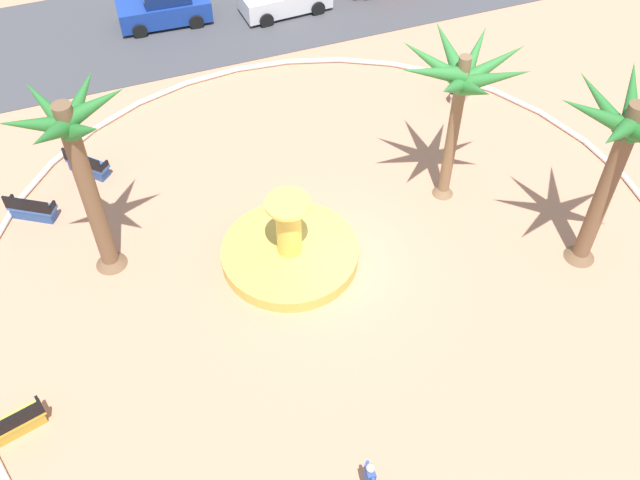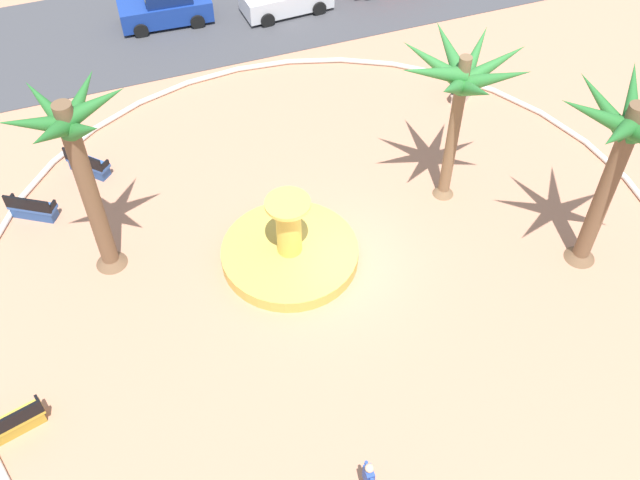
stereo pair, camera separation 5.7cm
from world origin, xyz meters
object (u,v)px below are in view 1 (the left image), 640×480
at_px(palm_tree_near_fountain, 622,147).
at_px(parked_car_leftmost, 164,7).
at_px(bench_west, 463,89).
at_px(bench_north, 15,424).
at_px(person_cyclist_photo, 369,479).
at_px(palm_tree_mid_plaza, 78,157).
at_px(fountain, 290,251).
at_px(palm_tree_by_curb, 461,84).
at_px(bench_east, 88,166).
at_px(bench_southeast, 32,210).

bearing_deg(palm_tree_near_fountain, parked_car_leftmost, 117.12).
xyz_separation_m(palm_tree_near_fountain, bench_west, (0.48, 8.89, -4.27)).
bearing_deg(bench_north, person_cyclist_photo, -31.22).
relative_size(palm_tree_mid_plaza, bench_west, 4.16).
distance_m(fountain, palm_tree_by_curb, 7.35).
distance_m(palm_tree_near_fountain, bench_east, 17.52).
xyz_separation_m(palm_tree_near_fountain, palm_tree_by_curb, (-2.78, 4.17, -0.03)).
relative_size(palm_tree_by_curb, parked_car_leftmost, 1.42).
relative_size(palm_tree_mid_plaza, parked_car_leftmost, 1.59).
xyz_separation_m(palm_tree_near_fountain, bench_east, (-14.10, 9.48, -4.27)).
bearing_deg(parked_car_leftmost, bench_west, -43.64).
xyz_separation_m(bench_east, parked_car_leftmost, (4.74, 8.80, 0.43)).
distance_m(fountain, palm_tree_near_fountain, 10.19).
distance_m(palm_tree_near_fountain, parked_car_leftmost, 20.89).
height_order(fountain, bench_west, fountain).
xyz_separation_m(fountain, bench_southeast, (-7.46, 4.72, 0.00)).
height_order(bench_west, bench_southeast, same).
bearing_deg(parked_car_leftmost, palm_tree_mid_plaza, -109.44).
bearing_deg(bench_west, parked_car_leftmost, 136.36).
relative_size(bench_west, person_cyclist_photo, 0.95).
bearing_deg(palm_tree_by_curb, bench_west, 55.32).
height_order(palm_tree_near_fountain, bench_west, palm_tree_near_fountain).
relative_size(bench_north, parked_car_leftmost, 0.41).
bearing_deg(bench_west, palm_tree_near_fountain, -93.12).
xyz_separation_m(palm_tree_near_fountain, bench_north, (-17.38, -0.04, -4.27)).
relative_size(bench_west, bench_north, 0.93).
height_order(bench_east, bench_north, same).
bearing_deg(person_cyclist_photo, bench_east, 108.13).
height_order(bench_east, parked_car_leftmost, parked_car_leftmost).
xyz_separation_m(bench_west, parked_car_leftmost, (-9.85, 9.39, 0.43)).
height_order(bench_east, bench_west, same).
xyz_separation_m(fountain, palm_tree_by_curb, (5.91, 1.00, 4.24)).
xyz_separation_m(palm_tree_by_curb, palm_tree_mid_plaza, (-11.29, 0.77, -0.08)).
bearing_deg(parked_car_leftmost, bench_north, -113.65).
bearing_deg(fountain, bench_north, -159.73).
xyz_separation_m(bench_west, bench_north, (-17.87, -8.92, 0.00)).
height_order(bench_southeast, person_cyclist_photo, person_cyclist_photo).
bearing_deg(palm_tree_near_fountain, bench_east, 146.08).
height_order(palm_tree_near_fountain, palm_tree_mid_plaza, palm_tree_mid_plaza).
bearing_deg(person_cyclist_photo, palm_tree_by_curb, 53.79).
bearing_deg(bench_southeast, parked_car_leftmost, 56.82).
bearing_deg(fountain, person_cyclist_photo, -95.02).
bearing_deg(palm_tree_near_fountain, bench_southeast, 153.95).
bearing_deg(palm_tree_by_curb, bench_east, 154.87).
bearing_deg(palm_tree_mid_plaza, bench_north, -123.67).
bearing_deg(bench_southeast, palm_tree_near_fountain, -26.05).
bearing_deg(bench_west, fountain, -148.09).
distance_m(palm_tree_by_curb, bench_north, 15.78).
distance_m(palm_tree_by_curb, person_cyclist_photo, 11.79).
bearing_deg(bench_east, palm_tree_near_fountain, -33.92).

